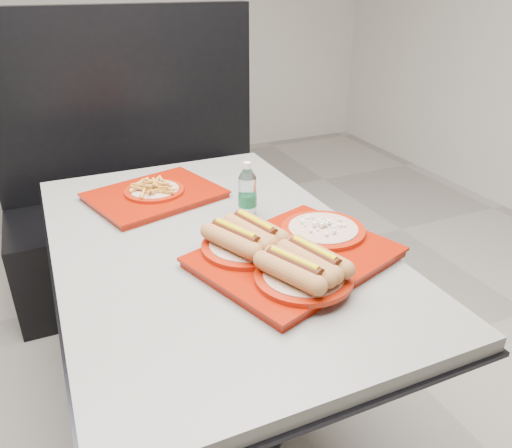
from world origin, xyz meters
name	(u,v)px	position (x,y,z in m)	size (l,w,h in m)	color
ground	(219,417)	(0.00, 0.00, 0.00)	(6.00, 6.00, 0.00)	gray
diner_table	(212,285)	(0.00, 0.00, 0.58)	(0.92, 1.42, 0.75)	black
booth_bench	(143,206)	(0.00, 1.09, 0.40)	(1.30, 0.57, 1.35)	black
tray_near	(289,251)	(0.15, -0.22, 0.79)	(0.62, 0.55, 0.11)	maroon
tray_far	(155,192)	(-0.08, 0.37, 0.77)	(0.51, 0.45, 0.09)	maroon
water_bottle	(247,194)	(0.16, 0.09, 0.83)	(0.06, 0.06, 0.19)	silver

